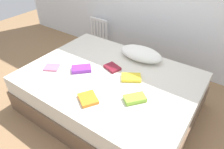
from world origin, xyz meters
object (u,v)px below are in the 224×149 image
at_px(bed, 110,92).
at_px(textbook_purple, 81,69).
at_px(radiator, 99,31).
at_px(textbook_yellow, 131,77).
at_px(textbook_pink, 52,67).
at_px(textbook_lime, 135,99).
at_px(textbook_maroon, 112,67).
at_px(textbook_orange, 88,99).
at_px(pillow, 141,54).

height_order(bed, textbook_purple, textbook_purple).
xyz_separation_m(bed, radiator, (-1.09, 1.20, 0.09)).
distance_m(textbook_yellow, textbook_pink, 0.97).
height_order(radiator, textbook_lime, radiator).
distance_m(radiator, textbook_maroon, 1.50).
xyz_separation_m(textbook_orange, textbook_pink, (-0.73, 0.18, -0.01)).
distance_m(bed, textbook_orange, 0.54).
xyz_separation_m(pillow, textbook_maroon, (-0.17, -0.40, -0.06)).
height_order(textbook_purple, textbook_orange, textbook_purple).
relative_size(textbook_lime, textbook_maroon, 1.13).
distance_m(textbook_purple, textbook_pink, 0.37).
bearing_deg(radiator, textbook_pink, -73.98).
bearing_deg(textbook_maroon, textbook_pink, -128.22).
distance_m(pillow, textbook_purple, 0.79).
height_order(bed, textbook_pink, textbook_pink).
bearing_deg(textbook_pink, radiator, 77.14).
bearing_deg(textbook_orange, pillow, 118.79).
height_order(textbook_purple, textbook_pink, textbook_purple).
distance_m(textbook_lime, textbook_pink, 1.11).
bearing_deg(textbook_yellow, pillow, 72.48).
bearing_deg(textbook_lime, bed, 105.14).
bearing_deg(textbook_purple, textbook_orange, -85.78).
xyz_separation_m(radiator, pillow, (1.21, -0.67, 0.24)).
bearing_deg(textbook_lime, pillow, 63.50).
relative_size(pillow, textbook_pink, 3.29).
relative_size(textbook_lime, textbook_orange, 1.09).
bearing_deg(textbook_lime, radiator, 87.02).
height_order(bed, textbook_yellow, textbook_yellow).
height_order(bed, textbook_maroon, textbook_maroon).
xyz_separation_m(bed, textbook_orange, (0.07, -0.46, 0.27)).
height_order(pillow, textbook_yellow, pillow).
bearing_deg(textbook_orange, textbook_maroon, 133.19).
bearing_deg(bed, textbook_pink, -157.03).
xyz_separation_m(textbook_purple, textbook_pink, (-0.33, -0.17, -0.01)).
distance_m(radiator, textbook_pink, 1.55).
relative_size(radiator, textbook_orange, 2.40).
distance_m(textbook_yellow, textbook_orange, 0.57).
xyz_separation_m(pillow, textbook_purple, (-0.46, -0.64, -0.06)).
height_order(textbook_yellow, textbook_orange, textbook_yellow).
bearing_deg(textbook_purple, textbook_maroon, -4.40).
relative_size(textbook_yellow, textbook_maroon, 1.15).
xyz_separation_m(pillow, textbook_yellow, (0.12, -0.44, -0.06)).
bearing_deg(bed, textbook_purple, -162.09).
bearing_deg(textbook_orange, textbook_pink, -161.87).
relative_size(bed, radiator, 4.27).
height_order(radiator, textbook_maroon, radiator).
xyz_separation_m(bed, textbook_pink, (-0.66, -0.28, 0.26)).
bearing_deg(textbook_purple, textbook_lime, -51.19).
height_order(textbook_yellow, textbook_purple, textbook_purple).
distance_m(radiator, textbook_yellow, 1.74).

